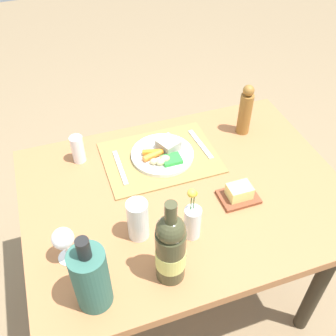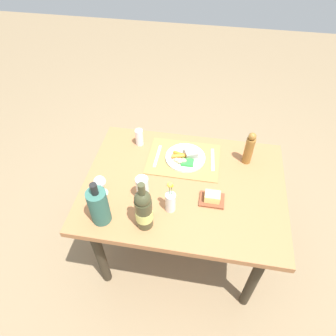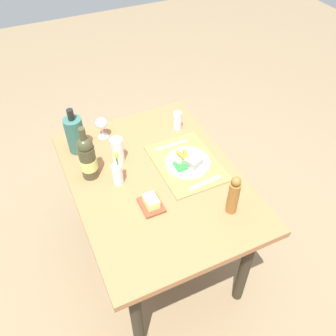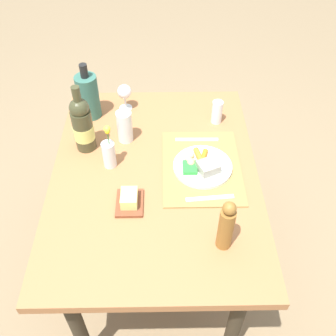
# 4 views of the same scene
# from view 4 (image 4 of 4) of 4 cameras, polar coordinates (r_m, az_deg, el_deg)

# --- Properties ---
(ground_plane) EXTENTS (8.00, 8.00, 0.00)m
(ground_plane) POSITION_cam_4_polar(r_m,az_deg,el_deg) (2.12, -1.47, -14.01)
(ground_plane) COLOR #856F50
(dining_table) EXTENTS (1.11, 0.82, 0.71)m
(dining_table) POSITION_cam_4_polar(r_m,az_deg,el_deg) (1.62, -1.87, -2.97)
(dining_table) COLOR #A76A3F
(dining_table) RESTS_ON ground_plane
(placemat) EXTENTS (0.42, 0.31, 0.01)m
(placemat) POSITION_cam_4_polar(r_m,az_deg,el_deg) (1.57, 4.96, 0.23)
(placemat) COLOR olive
(placemat) RESTS_ON dining_table
(dinner_plate) EXTENTS (0.24, 0.24, 0.05)m
(dinner_plate) POSITION_cam_4_polar(r_m,az_deg,el_deg) (1.55, 5.04, 0.38)
(dinner_plate) COLOR white
(dinner_plate) RESTS_ON placemat
(fork) EXTENTS (0.03, 0.18, 0.00)m
(fork) POSITION_cam_4_polar(r_m,az_deg,el_deg) (1.46, 6.18, -4.43)
(fork) COLOR silver
(fork) RESTS_ON placemat
(knife) EXTENTS (0.02, 0.19, 0.00)m
(knife) POSITION_cam_4_polar(r_m,az_deg,el_deg) (1.68, 4.26, 4.19)
(knife) COLOR silver
(knife) RESTS_ON placemat
(pepper_mill) EXTENTS (0.05, 0.05, 0.22)m
(pepper_mill) POSITION_cam_4_polar(r_m,az_deg,el_deg) (1.27, 8.56, -8.45)
(pepper_mill) COLOR olive
(pepper_mill) RESTS_ON dining_table
(butter_dish) EXTENTS (0.13, 0.10, 0.06)m
(butter_dish) POSITION_cam_4_polar(r_m,az_deg,el_deg) (1.43, -5.70, -4.74)
(butter_dish) COLOR brown
(butter_dish) RESTS_ON dining_table
(salt_shaker) EXTENTS (0.05, 0.05, 0.11)m
(salt_shaker) POSITION_cam_4_polar(r_m,az_deg,el_deg) (1.77, 7.22, 8.16)
(salt_shaker) COLOR white
(salt_shaker) RESTS_ON dining_table
(water_tumbler) EXTENTS (0.07, 0.07, 0.14)m
(water_tumbler) POSITION_cam_4_polar(r_m,az_deg,el_deg) (1.66, -6.36, 5.85)
(water_tumbler) COLOR silver
(water_tumbler) RESTS_ON dining_table
(wine_glass) EXTENTS (0.07, 0.07, 0.13)m
(wine_glass) POSITION_cam_4_polar(r_m,az_deg,el_deg) (1.83, -6.42, 10.98)
(wine_glass) COLOR white
(wine_glass) RESTS_ON dining_table
(wine_bottle) EXTENTS (0.08, 0.08, 0.30)m
(wine_bottle) POSITION_cam_4_polar(r_m,az_deg,el_deg) (1.61, -12.47, 6.24)
(wine_bottle) COLOR #3D3E25
(wine_bottle) RESTS_ON dining_table
(cooler_bottle) EXTENTS (0.10, 0.10, 0.27)m
(cooler_bottle) POSITION_cam_4_polar(r_m,az_deg,el_deg) (1.80, -11.66, 10.34)
(cooler_bottle) COLOR #326355
(cooler_bottle) RESTS_ON dining_table
(flower_vase) EXTENTS (0.05, 0.05, 0.20)m
(flower_vase) POSITION_cam_4_polar(r_m,az_deg,el_deg) (1.55, -8.69, 2.22)
(flower_vase) COLOR silver
(flower_vase) RESTS_ON dining_table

